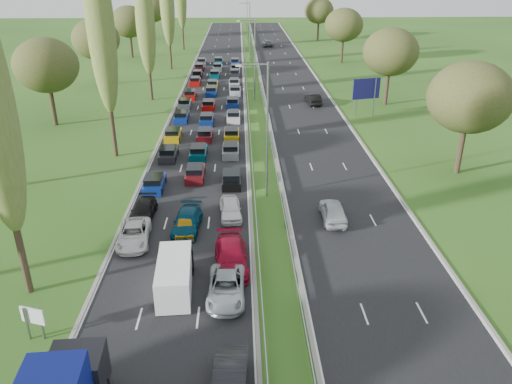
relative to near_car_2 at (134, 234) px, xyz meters
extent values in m
plane|color=#264D18|center=(10.44, 44.99, -0.71)|extent=(260.00, 260.00, 0.00)
cube|color=black|center=(3.69, 47.49, -0.71)|extent=(10.50, 215.00, 0.04)
cube|color=black|center=(17.19, 47.49, -0.71)|extent=(10.50, 215.00, 0.04)
cube|color=gray|center=(9.29, 47.49, -0.16)|extent=(0.06, 215.00, 0.32)
cube|color=gray|center=(11.59, 47.49, -0.16)|extent=(0.06, 215.00, 0.32)
cylinder|color=gray|center=(10.44, 7.99, 5.29)|extent=(0.18, 0.18, 12.00)
cylinder|color=gray|center=(10.44, 42.99, 5.29)|extent=(0.18, 0.18, 12.00)
cylinder|color=gray|center=(10.44, 77.99, 5.29)|extent=(0.18, 0.18, 12.00)
cylinder|color=gray|center=(10.44, 112.99, 5.29)|extent=(0.18, 0.18, 12.00)
cylinder|color=#2D2116|center=(-5.56, -6.01, 2.89)|extent=(0.44, 0.44, 7.20)
cylinder|color=#2D2116|center=(-5.56, 18.99, 3.25)|extent=(0.44, 0.44, 7.92)
ellipsoid|color=#5A6F2F|center=(-5.56, 18.99, 12.93)|extent=(2.80, 2.80, 17.60)
cylinder|color=#2D2116|center=(-5.56, 43.99, 2.53)|extent=(0.44, 0.44, 6.48)
ellipsoid|color=#5A6F2F|center=(-5.56, 43.99, 10.45)|extent=(2.80, 2.80, 14.40)
cylinder|color=#2D2116|center=(-5.56, 68.99, 2.89)|extent=(0.44, 0.44, 7.20)
ellipsoid|color=#5A6F2F|center=(-5.56, 68.99, 11.69)|extent=(2.80, 2.80, 16.00)
cylinder|color=#2D2116|center=(-5.56, 93.99, 3.25)|extent=(0.44, 0.44, 7.92)
cylinder|color=#2D2116|center=(-16.06, 30.99, 1.71)|extent=(0.56, 0.56, 4.84)
ellipsoid|color=#38471E|center=(-16.06, 30.99, 6.99)|extent=(8.00, 8.00, 6.80)
cylinder|color=#2D2116|center=(-16.06, 54.99, 1.71)|extent=(0.56, 0.56, 4.84)
ellipsoid|color=#38471E|center=(-16.06, 54.99, 6.99)|extent=(8.00, 8.00, 6.80)
cylinder|color=#2D2116|center=(-16.06, 82.99, 1.71)|extent=(0.56, 0.56, 4.84)
ellipsoid|color=#38471E|center=(-16.06, 82.99, 6.99)|extent=(8.00, 8.00, 6.80)
cylinder|color=#2D2116|center=(-16.06, 114.99, 1.71)|extent=(0.56, 0.56, 4.84)
ellipsoid|color=#38471E|center=(-16.06, 114.99, 6.99)|extent=(8.00, 8.00, 6.80)
cylinder|color=#2D2116|center=(29.94, 12.99, 1.71)|extent=(0.56, 0.56, 4.84)
ellipsoid|color=#38471E|center=(29.94, 12.99, 6.99)|extent=(8.00, 8.00, 6.80)
cylinder|color=#2D2116|center=(29.94, 39.99, 1.71)|extent=(0.56, 0.56, 4.84)
ellipsoid|color=#38471E|center=(29.94, 39.99, 6.99)|extent=(8.00, 8.00, 6.80)
cylinder|color=#2D2116|center=(29.94, 74.99, 1.71)|extent=(0.56, 0.56, 4.84)
ellipsoid|color=#38471E|center=(29.94, 74.99, 6.99)|extent=(8.00, 8.00, 6.80)
cylinder|color=#2D2116|center=(29.94, 109.99, 1.71)|extent=(0.56, 0.56, 4.84)
ellipsoid|color=#38471E|center=(29.94, 109.99, 6.99)|extent=(8.00, 8.00, 6.80)
cube|color=navy|center=(0.04, 9.89, -0.27)|extent=(1.75, 4.00, 0.80)
cube|color=black|center=(0.34, 17.93, -0.27)|extent=(1.75, 4.00, 0.80)
cube|color=#BF990C|center=(0.06, 24.50, -0.27)|extent=(1.75, 4.00, 0.80)
cube|color=navy|center=(0.26, 32.23, -0.27)|extent=(1.75, 4.00, 0.80)
cube|color=slate|center=(0.02, 39.07, -0.27)|extent=(1.75, 4.00, 0.80)
cube|color=#A50C0A|center=(0.36, 44.59, -0.27)|extent=(1.75, 4.00, 0.80)
cube|color=#A50C0A|center=(0.37, 54.48, -0.27)|extent=(1.75, 4.00, 0.80)
cube|color=black|center=(0.29, 60.47, -0.27)|extent=(1.75, 4.00, 0.80)
cube|color=#590F14|center=(0.20, 67.30, -0.27)|extent=(1.75, 4.00, 0.80)
cube|color=slate|center=(0.27, 73.45, -0.27)|extent=(1.75, 4.00, 0.80)
cube|color=#590F14|center=(3.65, 12.31, -0.27)|extent=(1.75, 4.00, 0.80)
cube|color=#053F4C|center=(3.54, 18.31, -0.27)|extent=(1.75, 4.00, 0.80)
cube|color=#590F14|center=(3.86, 24.36, -0.27)|extent=(1.75, 4.00, 0.80)
cube|color=navy|center=(3.71, 30.87, -0.27)|extent=(1.75, 4.00, 0.80)
cube|color=#A50C0A|center=(3.56, 38.24, -0.27)|extent=(1.75, 4.00, 0.80)
cube|color=navy|center=(3.55, 46.91, -0.27)|extent=(1.75, 4.00, 0.80)
cube|color=#BF990C|center=(3.53, 51.73, -0.27)|extent=(1.75, 4.00, 0.80)
cube|color=#053F4C|center=(3.53, 60.30, -0.27)|extent=(1.75, 4.00, 0.80)
cube|color=#B2B7BC|center=(3.79, 67.43, -0.27)|extent=(1.75, 4.00, 0.80)
cube|color=#053F4C|center=(3.70, 74.46, -0.27)|extent=(1.75, 4.00, 0.80)
cube|color=black|center=(7.22, 10.77, -0.27)|extent=(1.75, 4.00, 0.80)
cube|color=slate|center=(7.03, 18.84, -0.27)|extent=(1.75, 4.00, 0.80)
cube|color=#BF990C|center=(7.07, 24.41, -0.27)|extent=(1.75, 4.00, 0.80)
cube|color=silver|center=(7.23, 32.22, -0.27)|extent=(1.75, 4.00, 0.80)
cube|color=navy|center=(7.04, 39.48, -0.27)|extent=(1.75, 4.00, 0.80)
cube|color=silver|center=(7.37, 47.12, -0.27)|extent=(1.75, 4.00, 0.80)
cube|color=silver|center=(7.19, 52.93, -0.27)|extent=(1.75, 4.00, 0.80)
cube|color=black|center=(7.20, 61.16, -0.27)|extent=(1.75, 4.00, 0.80)
cube|color=silver|center=(7.32, 66.21, -0.27)|extent=(1.75, 4.00, 0.80)
cube|color=navy|center=(7.20, 73.11, -0.27)|extent=(1.75, 4.00, 0.80)
imported|color=silver|center=(0.00, 0.00, 0.00)|extent=(2.68, 5.14, 1.38)
imported|color=black|center=(0.00, 4.07, -0.04)|extent=(1.97, 4.54, 1.30)
imported|color=#05364F|center=(3.83, 1.89, 0.03)|extent=(2.35, 5.08, 1.44)
imported|color=#CD910D|center=(3.73, 1.39, -0.02)|extent=(1.74, 4.02, 1.35)
imported|color=black|center=(7.43, -14.92, 0.08)|extent=(1.91, 4.77, 1.54)
imported|color=#A0A7A9|center=(7.11, -7.01, 0.01)|extent=(2.44, 5.10, 1.40)
imported|color=maroon|center=(7.36, -3.54, 0.11)|extent=(2.54, 5.66, 1.61)
imported|color=white|center=(7.21, 4.04, 0.04)|extent=(2.05, 4.41, 1.46)
imported|color=#B5BCC0|center=(15.63, 3.17, 0.11)|extent=(1.97, 4.74, 1.60)
imported|color=black|center=(19.13, 40.44, 0.11)|extent=(2.09, 4.98, 1.60)
imported|color=slate|center=(15.50, 98.97, 0.06)|extent=(2.52, 5.42, 1.50)
cube|color=black|center=(0.26, -14.82, 0.86)|extent=(2.51, 2.27, 2.20)
cube|color=white|center=(3.80, -6.21, 0.41)|extent=(2.09, 5.23, 2.09)
cube|color=black|center=(3.80, -3.91, 0.30)|extent=(2.04, 0.84, 1.67)
cylinder|color=black|center=(2.91, -4.53, -0.34)|extent=(0.26, 0.71, 0.71)
cylinder|color=black|center=(4.68, -7.88, -0.34)|extent=(0.26, 0.71, 0.71)
cylinder|color=gray|center=(-3.86, -10.54, 0.34)|extent=(0.16, 0.16, 2.10)
cylinder|color=gray|center=(-3.06, -10.54, 0.34)|extent=(0.16, 0.16, 2.10)
cube|color=silver|center=(-3.46, -10.54, 0.89)|extent=(1.45, 0.57, 1.00)
cylinder|color=gray|center=(24.14, 33.83, 1.89)|extent=(0.16, 0.16, 5.20)
cylinder|color=gray|center=(26.54, 33.83, 1.89)|extent=(0.16, 0.16, 5.20)
cube|color=#15124F|center=(25.34, 33.83, 3.09)|extent=(3.90, 1.10, 2.80)
camera|label=1|loc=(8.12, -33.02, 18.49)|focal=35.00mm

